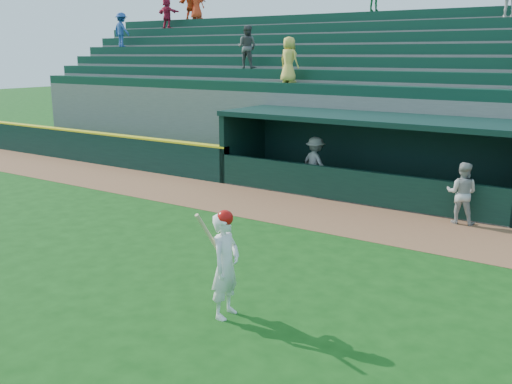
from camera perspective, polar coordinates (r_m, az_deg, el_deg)
ground at (r=11.81m, az=-4.37°, el=-7.68°), size 120.00×120.00×0.00m
warning_track at (r=15.74m, az=6.71°, el=-2.22°), size 40.00×3.00×0.01m
field_wall_left at (r=24.66m, az=-17.57°, el=4.42°), size 15.50×0.30×1.20m
wall_stripe_left at (r=24.57m, az=-17.67°, el=5.87°), size 15.50×0.32×0.06m
dugout_player_front at (r=15.56m, az=19.89°, el=-0.10°), size 0.84×0.69×1.61m
dugout_player_inside at (r=18.48m, az=5.95°, el=2.87°), size 1.25×0.98×1.70m
dugout at (r=18.21m, az=11.32°, el=4.13°), size 9.40×2.80×2.46m
stands at (r=22.35m, az=15.99°, el=8.32°), size 34.50×6.25×7.62m
batter_at_plate at (r=9.47m, az=-3.08°, el=-7.18°), size 0.51×0.83×1.86m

